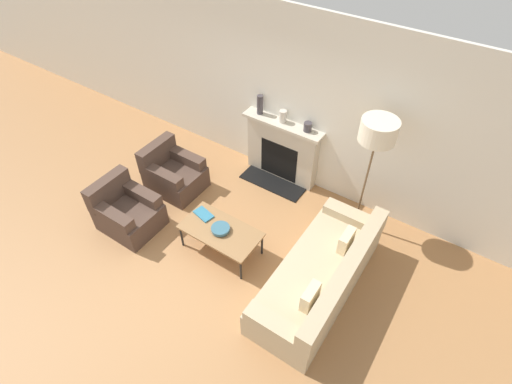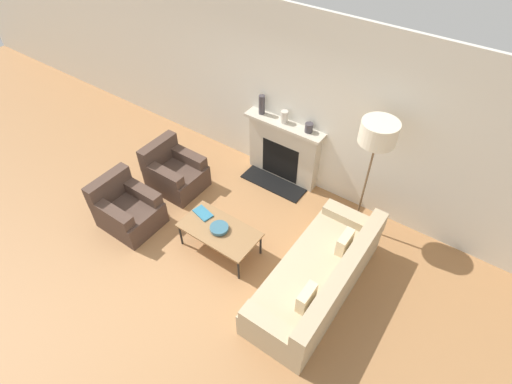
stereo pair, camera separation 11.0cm
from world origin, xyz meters
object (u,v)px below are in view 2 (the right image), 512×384
Objects in this scene: couch at (319,277)px; coffee_table at (219,231)px; mantel_vase_left at (262,105)px; floor_lamp at (378,137)px; armchair_far at (174,172)px; mantel_vase_center_right at (309,128)px; book at (203,213)px; bowl at (219,228)px; mantel_vase_center_left at (284,117)px; armchair_near at (127,209)px; fireplace at (283,151)px.

couch is 1.98× the size of coffee_table.
floor_lamp is at bearing -9.68° from mantel_vase_left.
armchair_far reaches higher than couch.
mantel_vase_center_right reaches higher than couch.
coffee_table is at bearing -132.48° from floor_lamp.
couch is at bearing -39.18° from mantel_vase_left.
mantel_vase_left reaches higher than mantel_vase_center_right.
armchair_far is (-3.00, 0.43, 0.01)m from couch.
floor_lamp is at bearing 51.85° from book.
bowl is at bearing -113.05° from armchair_far.
couch is at bearing -45.74° from mantel_vase_center_left.
coffee_table is (1.50, 0.41, 0.10)m from armchair_near.
mantel_vase_center_right is (1.78, 2.32, 0.89)m from armchair_near.
armchair_far reaches higher than coffee_table.
coffee_table is (-1.51, -0.20, 0.12)m from couch.
fireplace is at bearing 95.18° from book.
armchair_near is 0.45× the size of floor_lamp.
armchair_near is 2.83m from mantel_vase_center_left.
floor_lamp is (2.93, 0.93, 1.41)m from armchair_far.
mantel_vase_center_right is (0.45, 0.00, -0.03)m from mantel_vase_center_left.
mantel_vase_center_left reaches higher than bowl.
couch is 11.30× the size of mantel_vase_center_left.
mantel_vase_left reaches higher than armchair_far.
mantel_vase_center_left reaches higher than book.
mantel_vase_center_left is (-1.60, 0.35, -0.49)m from floor_lamp.
coffee_table is at bearing 140.36° from bowl.
mantel_vase_center_left is at bearing 94.84° from coffee_table.
bowl reaches higher than book.
armchair_far is 1.85m from mantel_vase_left.
mantel_vase_center_left is (0.22, 1.82, 0.77)m from book.
couch is (1.65, -1.70, -0.26)m from fireplace.
fireplace is 6.95× the size of mantel_vase_center_left.
mantel_vase_left is 1.62× the size of mantel_vase_center_left.
mantel_vase_left reaches higher than mantel_vase_center_left.
fireplace reaches higher than armchair_near.
armchair_far is 1.24m from book.
book is at bearing -86.87° from couch.
bowl is (1.51, -0.64, 0.18)m from armchair_far.
book is (-0.38, 0.10, 0.04)m from coffee_table.
mantel_vase_center_right is at bearing 1.96° from fireplace.
fireplace is 1.91m from coffee_table.
floor_lamp is at bearing 47.52° from coffee_table.
coffee_table is 0.40m from book.
armchair_far is 3.38m from floor_lamp.
armchair_far is at bearing -162.34° from floor_lamp.
book is (-0.24, -1.80, -0.10)m from fireplace.
mantel_vase_left reaches higher than armchair_near.
mantel_vase_center_left is (0.43, 0.00, -0.06)m from mantel_vase_left.
bowl is 0.41m from book.
couch is 2.29m from mantel_vase_center_right.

